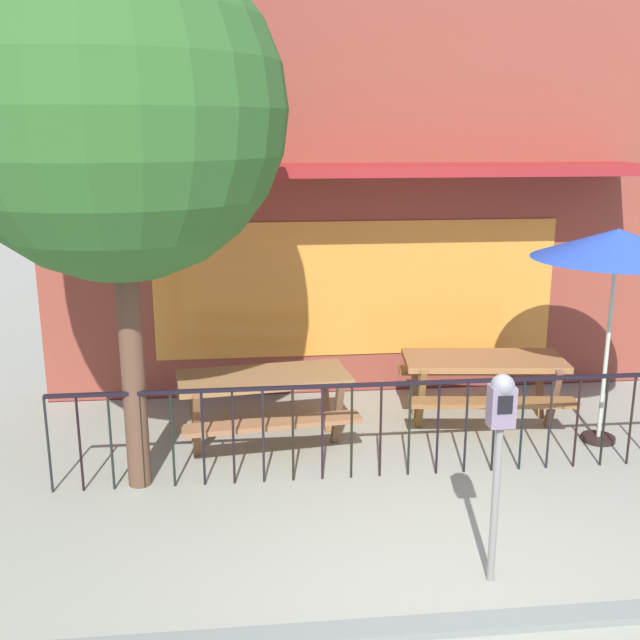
{
  "coord_description": "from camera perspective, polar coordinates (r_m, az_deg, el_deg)",
  "views": [
    {
      "loc": [
        -1.44,
        -4.68,
        3.32
      ],
      "look_at": [
        -0.69,
        2.31,
        1.49
      ],
      "focal_mm": 41.91,
      "sensor_mm": 36.0,
      "label": 1
    }
  ],
  "objects": [
    {
      "name": "patio_umbrella",
      "position": [
        8.22,
        21.76,
        5.29
      ],
      "size": [
        1.72,
        1.72,
        2.32
      ],
      "color": "black",
      "rests_on": "ground"
    },
    {
      "name": "patio_fence_front",
      "position": [
        7.25,
        5.78,
        -7.02
      ],
      "size": [
        6.52,
        0.04,
        0.97
      ],
      "color": "black",
      "rests_on": "ground"
    },
    {
      "name": "parking_meter_near",
      "position": [
        5.53,
        13.6,
        -7.72
      ],
      "size": [
        0.18,
        0.17,
        1.64
      ],
      "color": "gray",
      "rests_on": "ground"
    },
    {
      "name": "picnic_table_left",
      "position": [
        7.99,
        -4.3,
        -5.29
      ],
      "size": [
        1.95,
        1.57,
        0.79
      ],
      "color": "olive",
      "rests_on": "ground"
    },
    {
      "name": "curb_edge",
      "position": [
        5.6,
        10.81,
        -22.08
      ],
      "size": [
        10.83,
        0.2,
        0.11
      ],
      "primitive_type": "cube",
      "color": "slate",
      "rests_on": "ground"
    },
    {
      "name": "ground",
      "position": [
        5.92,
        9.6,
        -19.78
      ],
      "size": [
        40.0,
        40.0,
        0.0
      ],
      "primitive_type": "plane",
      "color": "gray"
    },
    {
      "name": "pub_storefront",
      "position": [
        9.38,
        2.75,
        11.73
      ],
      "size": [
        7.74,
        1.46,
        5.76
      ],
      "color": "#45191C",
      "rests_on": "ground"
    },
    {
      "name": "street_tree",
      "position": [
        6.75,
        -15.33,
        15.16
      ],
      "size": [
        2.93,
        2.93,
        4.92
      ],
      "color": "brown",
      "rests_on": "ground"
    },
    {
      "name": "picnic_table_right",
      "position": [
        8.74,
        12.34,
        -3.84
      ],
      "size": [
        1.94,
        1.55,
        0.79
      ],
      "color": "#966239",
      "rests_on": "ground"
    }
  ]
}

